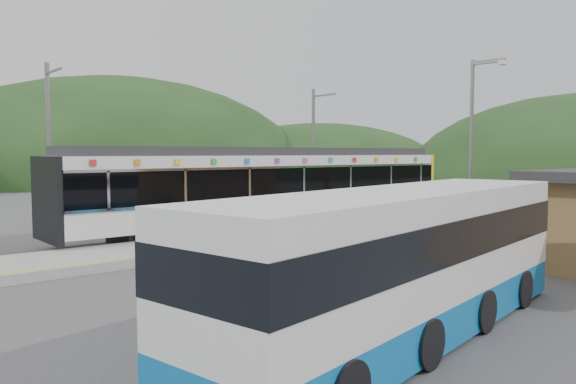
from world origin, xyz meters
TOP-DOWN VIEW (x-y plane):
  - ground at (0.00, 0.00)m, footprint 120.00×120.00m
  - hills at (6.19, 5.29)m, footprint 146.00×149.00m
  - platform at (0.00, 3.30)m, footprint 26.00×3.20m
  - yellow_line at (0.00, 2.00)m, footprint 26.00×0.10m
  - train at (2.19, 6.00)m, footprint 20.44×3.01m
  - catenary_mast_west at (-7.00, 8.56)m, footprint 0.18×1.80m
  - catenary_mast_east at (7.00, 8.56)m, footprint 0.18×1.80m
  - bus at (-5.48, -7.55)m, footprint 10.59×4.18m
  - lamp_post at (2.29, -4.22)m, footprint 0.37×1.15m

SIDE VIEW (x-z plane):
  - ground at x=0.00m, z-range 0.00..0.00m
  - hills at x=6.19m, z-range -13.00..13.00m
  - platform at x=0.00m, z-range 0.00..0.30m
  - yellow_line at x=0.00m, z-range 0.30..0.31m
  - bus at x=-5.48m, z-range -0.05..2.77m
  - train at x=2.19m, z-range 0.19..3.93m
  - catenary_mast_west at x=-7.00m, z-range 0.15..7.15m
  - catenary_mast_east at x=7.00m, z-range 0.15..7.15m
  - lamp_post at x=2.29m, z-range 0.62..7.11m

